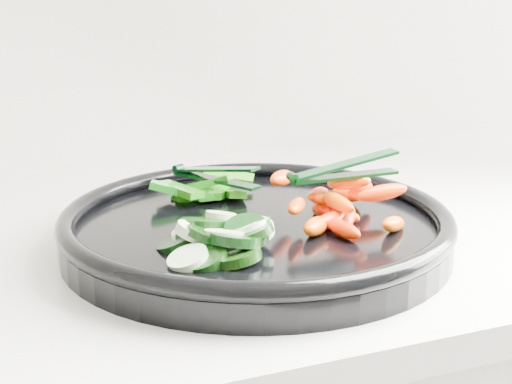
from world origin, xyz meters
name	(u,v)px	position (x,y,z in m)	size (l,w,h in m)	color
veggie_tray	(256,227)	(0.07, 1.61, 0.95)	(0.48, 0.48, 0.04)	black
cucumber_pile	(214,238)	(0.01, 1.56, 0.96)	(0.12, 0.12, 0.04)	black
carrot_pile	(337,203)	(0.14, 1.59, 0.97)	(0.13, 0.15, 0.05)	#FF2D00
pepper_pile	(202,190)	(0.04, 1.71, 0.96)	(0.13, 0.08, 0.04)	#1C6A0A
tong_carrot	(342,171)	(0.15, 1.59, 1.00)	(0.11, 0.02, 0.02)	black
tong_pepper	(213,174)	(0.06, 1.71, 0.98)	(0.07, 0.11, 0.02)	black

